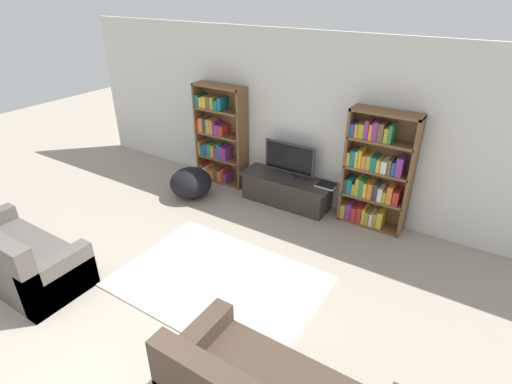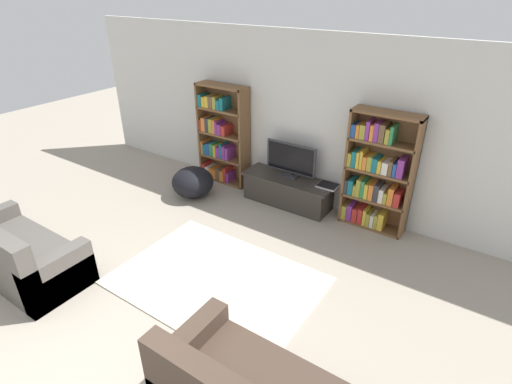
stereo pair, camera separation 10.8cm
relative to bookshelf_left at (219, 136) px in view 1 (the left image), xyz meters
name	(u,v)px [view 1 (the left image)]	position (x,y,z in m)	size (l,w,h in m)	color
wall_back	(307,122)	(1.56, 0.18, 0.48)	(8.80, 0.06, 2.60)	silver
bookshelf_left	(219,136)	(0.00, 0.00, 0.00)	(0.92, 0.30, 1.71)	brown
bookshelf_right	(375,173)	(2.72, 0.00, 0.00)	(0.92, 0.30, 1.71)	brown
tv_stand	(286,190)	(1.41, -0.14, -0.59)	(1.47, 0.50, 0.45)	#332D28
television	(289,159)	(1.41, -0.07, -0.07)	(0.84, 0.16, 0.55)	#2D2D33
laptop	(327,185)	(2.05, -0.05, -0.35)	(0.30, 0.25, 0.03)	silver
area_rug	(219,281)	(1.66, -2.25, -0.81)	(2.36, 1.67, 0.02)	beige
couch_left_sectional	(16,258)	(-0.39, -3.47, -0.53)	(1.73, 0.80, 0.88)	#56514C
beanbag_ottoman	(191,183)	(-0.02, -0.78, -0.57)	(0.68, 0.68, 0.49)	black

